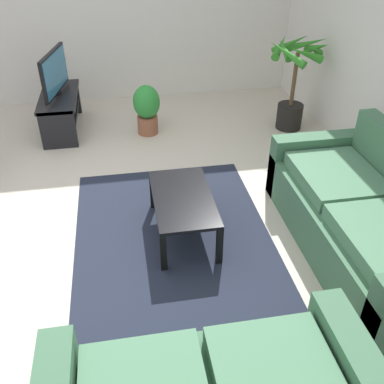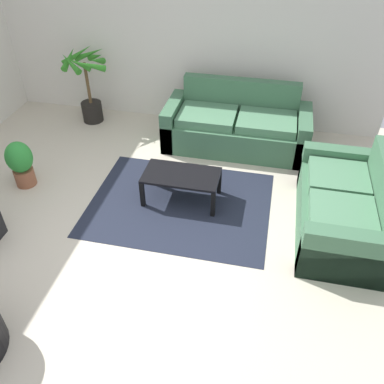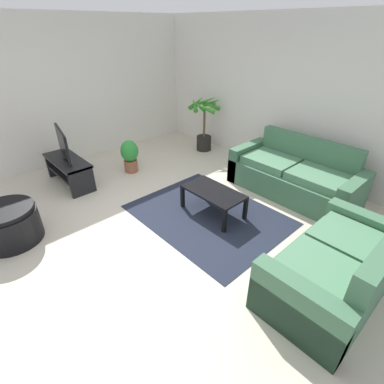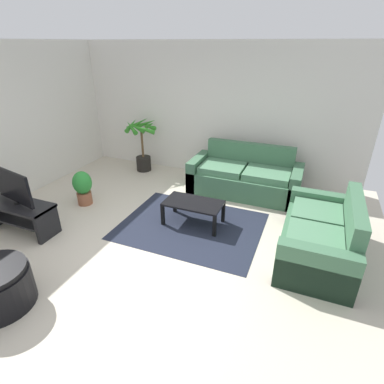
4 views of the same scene
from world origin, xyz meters
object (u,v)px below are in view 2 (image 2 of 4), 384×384
couch_loveseat (344,209)px  coffee_table (181,178)px  potted_plant_small (20,162)px  couch_main (237,127)px  potted_palm (88,86)px

couch_loveseat → coffee_table: 1.90m
coffee_table → potted_plant_small: size_ratio=1.47×
couch_loveseat → potted_plant_small: (-3.96, 0.01, 0.04)m
couch_main → potted_plant_small: 2.99m
couch_main → potted_palm: 2.44m
couch_loveseat → potted_palm: bearing=154.2°
couch_main → potted_plant_small: couch_main is taller
couch_loveseat → potted_plant_small: size_ratio=2.68×
couch_main → couch_loveseat: same height
potted_palm → potted_plant_small: 1.85m
couch_loveseat → couch_main: bearing=131.9°
couch_loveseat → potted_palm: (-3.81, 1.84, 0.31)m
couch_main → coffee_table: couch_main is taller
couch_main → coffee_table: (-0.49, -1.43, 0.03)m
couch_main → potted_palm: bearing=173.6°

